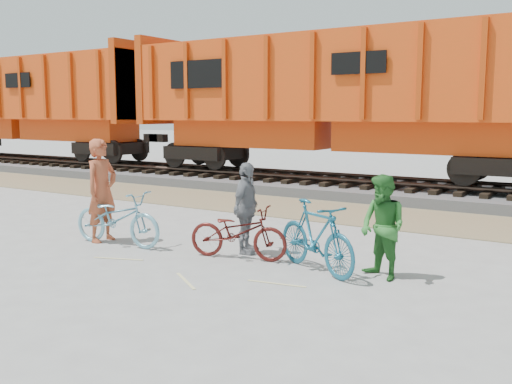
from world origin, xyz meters
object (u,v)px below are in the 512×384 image
Objects in this scene: bicycle_teal at (316,237)px; hopper_car_left at (30,102)px; person_man at (383,227)px; person_woman at (246,208)px; bicycle_maroon at (238,232)px; bicycle_blue at (117,218)px; person_solo at (102,190)px; hopper_car_center at (335,96)px.

hopper_car_left is at bearing 91.61° from bicycle_teal.
bicycle_teal is 1.04m from person_man.
person_woman is (-1.57, 0.42, 0.25)m from bicycle_teal.
person_woman is (-0.10, 0.40, 0.35)m from bicycle_maroon.
hopper_car_left is 17.48m from bicycle_blue.
person_man is at bearing -88.10° from person_solo.
hopper_car_center is 7.07× the size of person_solo.
hopper_car_left is 8.04× the size of bicycle_maroon.
person_man is (5.46, 0.45, -0.21)m from person_solo.
hopper_car_center is 8.68× the size of person_woman.
bicycle_maroon is (-1.47, 0.02, -0.10)m from bicycle_teal.
hopper_car_left is 8.68× the size of person_woman.
hopper_car_center is 9.97m from person_man.
person_solo is (-0.75, -8.95, -2.02)m from hopper_car_center.
bicycle_blue is at bearing -31.53° from hopper_car_left.
hopper_car_center reaches higher than bicycle_blue.
bicycle_maroon is 0.54m from person_woman.
hopper_car_left and hopper_car_center have the same top height.
person_solo reaches higher than bicycle_maroon.
hopper_car_left reaches higher than person_solo.
hopper_car_left reaches higher than person_woman.
hopper_car_left is 8.96× the size of person_man.
bicycle_blue is at bearing -104.08° from person_solo.
person_man reaches higher than bicycle_blue.
hopper_car_center is at bearing 2.63° from person_woman.
hopper_car_center is 9.20m from person_solo.
bicycle_maroon is (2.23, -8.68, -2.55)m from hopper_car_center.
bicycle_blue is 3.97m from bicycle_teal.
bicycle_maroon is at bearing -87.70° from person_solo.
person_woman is at bearing -79.79° from person_solo.
person_man is (19.71, -8.50, -2.22)m from hopper_car_left.
hopper_car_left is 7.12× the size of bicycle_blue.
person_woman is at bearing -157.44° from person_man.
bicycle_teal is at bearing -116.71° from person_woman.
hopper_car_left is 20.78m from bicycle_teal.
hopper_car_center is at bearing -7.57° from person_solo.
person_solo is 2.97m from person_woman.
hopper_car_left reaches higher than bicycle_teal.
bicycle_maroon is at bearing -148.39° from person_man.
bicycle_maroon is 1.11× the size of person_man.
person_solo is (-4.46, -0.25, 0.43)m from bicycle_teal.
hopper_car_center reaches higher than person_woman.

